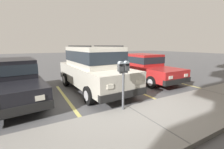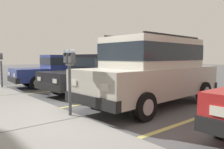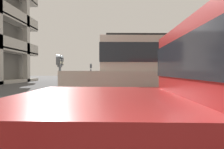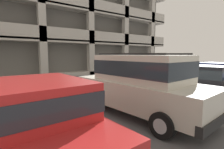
% 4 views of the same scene
% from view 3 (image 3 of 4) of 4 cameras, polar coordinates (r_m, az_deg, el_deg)
% --- Properties ---
extents(ground_plane, '(80.00, 80.00, 0.10)m').
position_cam_3_polar(ground_plane, '(5.14, -13.74, -12.14)').
color(ground_plane, '#565659').
extents(sidewalk, '(40.00, 2.20, 0.12)m').
position_cam_3_polar(sidewalk, '(5.60, -26.86, -9.97)').
color(sidewalk, gray).
rests_on(sidewalk, ground_plane).
extents(parking_stall_lines, '(12.14, 4.80, 0.01)m').
position_cam_3_polar(parking_stall_lines, '(6.42, 2.29, -8.98)').
color(parking_stall_lines, '#DBD16B').
rests_on(parking_stall_lines, ground_plane).
extents(silver_suv, '(2.18, 4.86, 2.03)m').
position_cam_3_polar(silver_suv, '(5.02, 13.04, 0.65)').
color(silver_suv, beige).
rests_on(silver_suv, ground_plane).
extents(dark_hatchback, '(2.14, 4.62, 1.54)m').
position_cam_3_polar(dark_hatchback, '(8.14, 10.63, -1.10)').
color(dark_hatchback, black).
rests_on(dark_hatchback, ground_plane).
extents(blue_coupe, '(2.04, 4.58, 1.54)m').
position_cam_3_polar(blue_coupe, '(11.02, 7.23, -0.54)').
color(blue_coupe, navy).
rests_on(blue_coupe, ground_plane).
extents(parking_meter_near, '(0.35, 0.12, 1.48)m').
position_cam_3_polar(parking_meter_near, '(5.37, -16.63, 2.08)').
color(parking_meter_near, '#595B60').
rests_on(parking_meter_near, sidewalk).
extents(parking_meter_far, '(0.15, 0.12, 1.50)m').
position_cam_3_polar(parking_meter_far, '(11.23, -6.91, 0.93)').
color(parking_meter_far, '#595B60').
rests_on(parking_meter_far, sidewalk).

